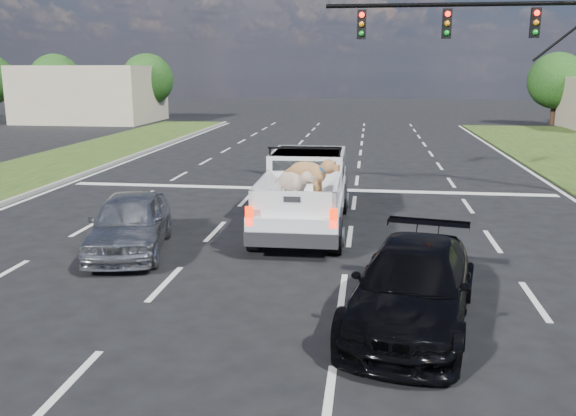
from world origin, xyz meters
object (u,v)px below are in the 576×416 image
(pickup_truck, at_px, (304,191))
(silver_sedan, at_px, (130,223))
(black_coupe, at_px, (413,286))
(traffic_signal, at_px, (526,51))

(pickup_truck, height_order, silver_sedan, pickup_truck)
(pickup_truck, distance_m, black_coupe, 6.51)
(silver_sedan, xyz_separation_m, black_coupe, (6.20, -3.35, -0.02))
(pickup_truck, height_order, black_coupe, pickup_truck)
(pickup_truck, bearing_deg, traffic_signal, 40.26)
(traffic_signal, height_order, pickup_truck, traffic_signal)
(traffic_signal, relative_size, pickup_truck, 1.58)
(traffic_signal, bearing_deg, pickup_truck, -139.03)
(traffic_signal, xyz_separation_m, pickup_truck, (-6.68, -5.80, -3.71))
(pickup_truck, bearing_deg, black_coupe, -68.74)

